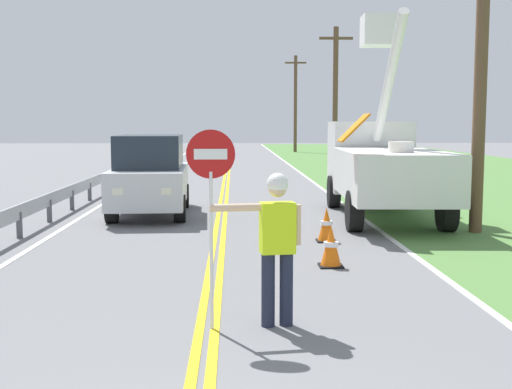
# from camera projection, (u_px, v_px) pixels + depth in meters

# --- Properties ---
(centerline_yellow_left) EXTENTS (0.11, 110.00, 0.01)m
(centerline_yellow_left) POSITION_uv_depth(u_px,v_px,m) (222.00, 192.00, 23.49)
(centerline_yellow_left) COLOR yellow
(centerline_yellow_left) RESTS_ON ground
(centerline_yellow_right) EXTENTS (0.11, 110.00, 0.01)m
(centerline_yellow_right) POSITION_uv_depth(u_px,v_px,m) (227.00, 192.00, 23.50)
(centerline_yellow_right) COLOR yellow
(centerline_yellow_right) RESTS_ON ground
(edge_line_right) EXTENTS (0.12, 110.00, 0.01)m
(edge_line_right) POSITION_uv_depth(u_px,v_px,m) (326.00, 191.00, 23.62)
(edge_line_right) COLOR silver
(edge_line_right) RESTS_ON ground
(edge_line_left) EXTENTS (0.12, 110.00, 0.01)m
(edge_line_left) POSITION_uv_depth(u_px,v_px,m) (123.00, 192.00, 23.37)
(edge_line_left) COLOR silver
(edge_line_left) RESTS_ON ground
(flagger_worker) EXTENTS (1.08, 0.30, 1.83)m
(flagger_worker) POSITION_uv_depth(u_px,v_px,m) (276.00, 239.00, 7.78)
(flagger_worker) COLOR #1E2338
(flagger_worker) RESTS_ON ground
(stop_sign_paddle) EXTENTS (0.56, 0.04, 2.33)m
(stop_sign_paddle) POSITION_uv_depth(u_px,v_px,m) (211.00, 184.00, 7.57)
(stop_sign_paddle) COLOR silver
(stop_sign_paddle) RESTS_ON ground
(utility_bucket_truck) EXTENTS (2.92, 6.90, 5.24)m
(utility_bucket_truck) POSITION_uv_depth(u_px,v_px,m) (381.00, 162.00, 17.19)
(utility_bucket_truck) COLOR silver
(utility_bucket_truck) RESTS_ON ground
(oncoming_suv_nearest) EXTENTS (2.06, 4.67, 2.10)m
(oncoming_suv_nearest) POSITION_uv_depth(u_px,v_px,m) (150.00, 175.00, 17.43)
(oncoming_suv_nearest) COLOR silver
(oncoming_suv_nearest) RESTS_ON ground
(utility_pole_near) EXTENTS (1.80, 0.28, 7.65)m
(utility_pole_near) POSITION_uv_depth(u_px,v_px,m) (482.00, 49.00, 14.28)
(utility_pole_near) COLOR brown
(utility_pole_near) RESTS_ON ground
(utility_pole_mid) EXTENTS (1.80, 0.28, 7.54)m
(utility_pole_mid) POSITION_uv_depth(u_px,v_px,m) (335.00, 95.00, 35.62)
(utility_pole_mid) COLOR brown
(utility_pole_mid) RESTS_ON ground
(utility_pole_far) EXTENTS (1.80, 0.28, 8.14)m
(utility_pole_far) POSITION_uv_depth(u_px,v_px,m) (295.00, 102.00, 56.30)
(utility_pole_far) COLOR brown
(utility_pole_far) RESTS_ON ground
(traffic_cone_lead) EXTENTS (0.40, 0.40, 0.70)m
(traffic_cone_lead) POSITION_uv_depth(u_px,v_px,m) (331.00, 247.00, 11.11)
(traffic_cone_lead) COLOR orange
(traffic_cone_lead) RESTS_ON ground
(traffic_cone_mid) EXTENTS (0.40, 0.40, 0.70)m
(traffic_cone_mid) POSITION_uv_depth(u_px,v_px,m) (327.00, 225.00, 13.50)
(traffic_cone_mid) COLOR orange
(traffic_cone_mid) RESTS_ON ground
(guardrail_left_shoulder) EXTENTS (0.10, 32.00, 0.71)m
(guardrail_left_shoulder) POSITION_uv_depth(u_px,v_px,m) (81.00, 188.00, 19.59)
(guardrail_left_shoulder) COLOR #9EA0A3
(guardrail_left_shoulder) RESTS_ON ground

